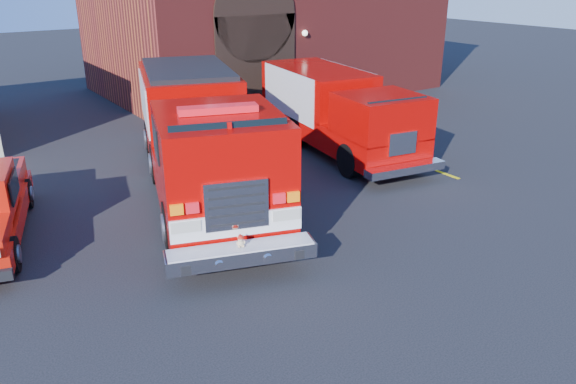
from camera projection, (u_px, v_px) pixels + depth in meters
ground at (259, 228)px, 13.18m from camera, size 100.00×100.00×0.00m
parking_stripe_near at (420, 165)px, 17.36m from camera, size 0.12×3.00×0.01m
parking_stripe_mid at (356, 142)px, 19.66m from camera, size 0.12×3.00×0.01m
parking_stripe_far at (306, 124)px, 21.95m from camera, size 0.12×3.00×0.01m
fire_station at (263, 0)px, 27.02m from camera, size 15.20×10.20×8.45m
fire_engine at (201, 136)px, 14.75m from camera, size 5.67×10.22×3.04m
secondary_truck at (336, 109)px, 18.49m from camera, size 3.56×7.95×2.49m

